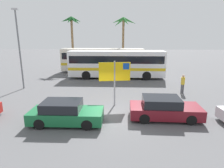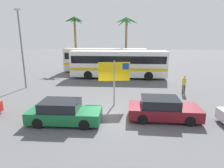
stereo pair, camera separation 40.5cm
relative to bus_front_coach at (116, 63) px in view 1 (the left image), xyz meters
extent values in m
plane|color=#565659|center=(-0.25, -11.19, -1.78)|extent=(120.00, 120.00, 0.00)
cube|color=white|center=(0.00, 0.00, -0.06)|extent=(11.01, 2.42, 2.90)
cube|color=black|center=(0.00, 0.00, 0.49)|extent=(10.57, 2.44, 0.84)
cube|color=gold|center=(0.00, 0.00, -0.57)|extent=(10.90, 2.44, 0.32)
cylinder|color=black|center=(3.41, 1.08, -1.28)|extent=(1.00, 0.28, 1.00)
cylinder|color=black|center=(3.41, -1.08, -1.28)|extent=(1.00, 0.28, 1.00)
cylinder|color=black|center=(-3.41, 1.08, -1.28)|extent=(1.00, 0.28, 1.00)
cylinder|color=black|center=(-3.41, -1.08, -1.28)|extent=(1.00, 0.28, 1.00)
cube|color=silver|center=(-1.95, 3.77, -0.06)|extent=(11.01, 2.42, 2.90)
cube|color=black|center=(-1.95, 3.77, 0.49)|extent=(10.57, 2.44, 0.84)
cube|color=gold|center=(-1.95, 3.77, -0.57)|extent=(10.90, 2.44, 0.32)
cylinder|color=black|center=(1.46, 4.85, -1.28)|extent=(1.00, 0.28, 1.00)
cylinder|color=black|center=(1.46, 2.68, -1.28)|extent=(1.00, 0.28, 1.00)
cylinder|color=black|center=(-5.37, 4.85, -1.28)|extent=(1.00, 0.28, 1.00)
cylinder|color=black|center=(-5.37, 2.68, -1.28)|extent=(1.00, 0.28, 1.00)
cylinder|color=gray|center=(0.08, -9.28, -0.18)|extent=(0.11, 0.11, 3.20)
cube|color=yellow|center=(0.08, -9.28, 0.67)|extent=(2.19, 0.38, 1.30)
cube|color=#1447A8|center=(0.87, -9.16, 1.04)|extent=(0.45, 0.13, 0.44)
cube|color=#196638|center=(-2.54, -12.39, -1.30)|extent=(4.11, 1.75, 0.64)
cube|color=black|center=(-2.78, -12.39, -0.72)|extent=(2.14, 1.59, 0.52)
cylinder|color=black|center=(-1.27, -11.60, -1.48)|extent=(0.60, 0.17, 0.60)
cylinder|color=black|center=(-1.26, -13.16, -1.48)|extent=(0.60, 0.17, 0.60)
cylinder|color=black|center=(-3.81, -11.62, -1.48)|extent=(0.60, 0.17, 0.60)
cylinder|color=black|center=(-3.80, -13.18, -1.48)|extent=(0.60, 0.17, 0.60)
cube|color=maroon|center=(3.19, -11.44, -1.30)|extent=(4.22, 1.91, 0.64)
cube|color=black|center=(2.94, -11.43, -0.72)|extent=(2.21, 1.72, 0.52)
cylinder|color=black|center=(4.50, -10.64, -1.48)|extent=(0.60, 0.17, 0.60)
cylinder|color=black|center=(4.46, -12.30, -1.48)|extent=(0.60, 0.17, 0.60)
cylinder|color=black|center=(1.91, -10.58, -1.48)|extent=(0.60, 0.17, 0.60)
cylinder|color=black|center=(1.87, -12.24, -1.48)|extent=(0.60, 0.17, 0.60)
cylinder|color=#4C4C51|center=(5.77, -6.13, -1.38)|extent=(0.13, 0.13, 0.80)
cylinder|color=#4C4C51|center=(5.93, -6.06, -1.38)|extent=(0.13, 0.13, 0.80)
cylinder|color=gold|center=(5.85, -6.09, -0.67)|extent=(0.32, 0.32, 0.63)
sphere|color=tan|center=(5.85, -6.09, -0.25)|extent=(0.22, 0.22, 0.22)
cylinder|color=slate|center=(-8.71, -5.11, 1.72)|extent=(0.14, 0.14, 7.01)
cube|color=#B2B2B7|center=(-8.71, -5.11, 5.33)|extent=(0.56, 0.20, 0.16)
cylinder|color=brown|center=(0.83, 7.10, 1.77)|extent=(0.32, 0.32, 7.10)
cone|color=#2D7533|center=(1.74, 7.13, 5.14)|extent=(2.01, 0.51, 1.15)
cone|color=#2D7533|center=(0.94, 7.94, 5.01)|extent=(0.69, 1.96, 1.39)
cone|color=#2D7533|center=(0.18, 7.64, 5.00)|extent=(1.75, 1.58, 1.40)
cone|color=#2D7533|center=(0.04, 6.61, 5.17)|extent=(1.94, 1.43, 1.10)
cone|color=#2D7533|center=(1.17, 6.31, 5.04)|extent=(1.18, 1.95, 1.35)
cylinder|color=brown|center=(-6.53, 5.83, 1.77)|extent=(0.32, 0.32, 7.10)
cone|color=#195623|center=(-5.84, 5.73, 5.24)|extent=(1.61, 0.68, 0.95)
cone|color=#195623|center=(-6.09, 6.32, 5.14)|extent=(1.35, 1.43, 1.13)
cone|color=#195623|center=(-6.68, 6.47, 5.14)|extent=(0.78, 1.58, 1.13)
cone|color=#195623|center=(-7.22, 6.03, 5.29)|extent=(1.63, 0.86, 0.88)
cone|color=#195623|center=(-7.16, 5.52, 5.25)|extent=(1.60, 1.08, 0.94)
cone|color=#195623|center=(-6.65, 5.19, 5.14)|extent=(0.70, 1.58, 1.13)
cone|color=#195623|center=(-6.09, 5.33, 5.17)|extent=(1.35, 1.44, 1.08)
camera|label=1|loc=(0.49, -22.41, 3.09)|focal=30.87mm
camera|label=2|loc=(0.89, -22.38, 3.09)|focal=30.87mm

